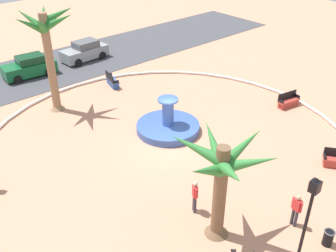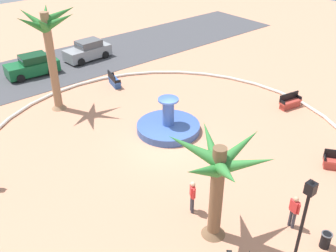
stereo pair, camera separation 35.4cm
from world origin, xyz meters
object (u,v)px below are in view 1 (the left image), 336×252
(palm_tree_by_curb, at_px, (222,172))
(parked_car_leftmost, at_px, (29,67))
(trash_bin, at_px, (328,237))
(bench_west, at_px, (288,102))
(fountain, at_px, (168,126))
(parked_car_second, at_px, (85,51))
(bench_east, at_px, (112,82))
(lamppost, at_px, (307,219))
(person_pedestrian_stroll, at_px, (195,195))
(person_cyclist_helmet, at_px, (296,209))
(palm_tree_near_fountain, at_px, (47,41))

(palm_tree_by_curb, height_order, parked_car_leftmost, palm_tree_by_curb)
(trash_bin, bearing_deg, bench_west, 41.45)
(fountain, bearing_deg, parked_car_leftmost, 101.44)
(bench_west, bearing_deg, trash_bin, -138.55)
(parked_car_leftmost, xyz_separation_m, parked_car_second, (5.11, 0.27, 0.00))
(bench_east, distance_m, bench_west, 12.74)
(lamppost, height_order, person_pedestrian_stroll, lamppost)
(fountain, height_order, bench_west, fountain)
(palm_tree_by_curb, height_order, bench_east, palm_tree_by_curb)
(parked_car_second, bearing_deg, bench_east, -101.88)
(bench_west, relative_size, person_cyclist_helmet, 1.00)
(palm_tree_near_fountain, bearing_deg, fountain, -61.82)
(bench_east, height_order, lamppost, lamppost)
(bench_east, height_order, parked_car_second, parked_car_second)
(person_cyclist_helmet, height_order, parked_car_second, parked_car_second)
(bench_west, height_order, person_cyclist_helmet, person_cyclist_helmet)
(palm_tree_by_curb, xyz_separation_m, person_cyclist_helmet, (2.87, -1.85, -2.30))
(palm_tree_near_fountain, height_order, palm_tree_by_curb, palm_tree_near_fountain)
(lamppost, distance_m, trash_bin, 3.01)
(lamppost, distance_m, person_pedestrian_stroll, 5.15)
(person_pedestrian_stroll, bearing_deg, parked_car_second, 72.86)
(parked_car_leftmost, bearing_deg, palm_tree_near_fountain, -98.92)
(parked_car_second, bearing_deg, bench_west, -70.73)
(palm_tree_near_fountain, xyz_separation_m, person_pedestrian_stroll, (0.03, -13.03, -3.78))
(lamppost, bearing_deg, person_pedestrian_stroll, 98.00)
(lamppost, xyz_separation_m, person_pedestrian_stroll, (-0.68, 4.83, -1.65))
(bench_west, height_order, parked_car_second, parked_car_second)
(parked_car_second, bearing_deg, lamppost, -102.42)
(palm_tree_near_fountain, xyz_separation_m, parked_car_second, (6.12, 6.73, -3.94))
(trash_bin, distance_m, person_pedestrian_stroll, 5.71)
(person_cyclist_helmet, bearing_deg, lamppost, -144.58)
(fountain, relative_size, person_pedestrian_stroll, 2.28)
(person_pedestrian_stroll, distance_m, parked_car_second, 20.68)
(parked_car_second, bearing_deg, person_cyclist_helmet, -98.49)
(lamppost, relative_size, person_cyclist_helmet, 2.67)
(trash_bin, bearing_deg, person_cyclist_helmet, 93.43)
(person_cyclist_helmet, bearing_deg, parked_car_leftmost, 94.11)
(bench_east, xyz_separation_m, parked_car_leftmost, (-3.84, 5.78, 0.43))
(trash_bin, bearing_deg, bench_east, 83.60)
(lamppost, bearing_deg, trash_bin, -4.28)
(palm_tree_near_fountain, height_order, parked_car_second, palm_tree_near_fountain)
(palm_tree_by_curb, bearing_deg, person_cyclist_helmet, -32.78)
(palm_tree_by_curb, height_order, parked_car_second, palm_tree_by_curb)
(person_pedestrian_stroll, distance_m, parked_car_leftmost, 19.52)
(palm_tree_near_fountain, bearing_deg, parked_car_second, 47.70)
(fountain, xyz_separation_m, lamppost, (-3.03, -10.90, 2.27))
(palm_tree_near_fountain, relative_size, person_cyclist_helmet, 4.04)
(palm_tree_by_curb, bearing_deg, parked_car_leftmost, 86.68)
(lamppost, height_order, person_cyclist_helmet, lamppost)
(palm_tree_near_fountain, xyz_separation_m, palm_tree_by_curb, (-0.21, -14.63, -1.48))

